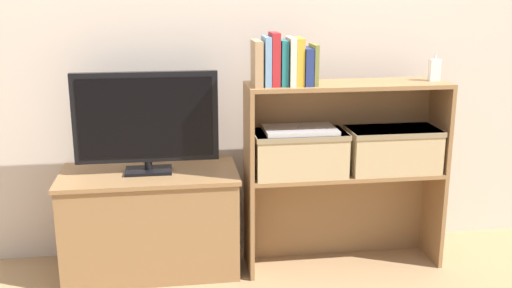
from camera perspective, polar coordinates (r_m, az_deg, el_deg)
ground_plane at (r=2.94m, az=0.37°, el=-12.87°), size 16.00×16.00×0.00m
wall_back at (r=3.05m, az=-0.86°, el=11.68°), size 10.00×0.05×2.40m
tv_stand at (r=3.00m, az=-9.96°, el=-7.23°), size 0.85×0.43×0.50m
tv at (r=2.85m, az=-10.42°, el=2.29°), size 0.67×0.14×0.48m
bookshelf_lower_tier at (r=3.08m, az=8.01°, el=-5.54°), size 0.97×0.26×0.49m
bookshelf_upper_tier at (r=2.95m, az=8.34°, el=2.88°), size 0.97×0.26×0.44m
book_tan at (r=2.73m, az=0.16°, el=7.70°), size 0.04×0.16×0.21m
book_skyblue at (r=2.73m, az=1.00°, el=7.89°), size 0.03×0.13×0.22m
book_crimson at (r=2.74m, az=1.76°, el=8.08°), size 0.04×0.12×0.24m
book_teal at (r=2.75m, az=2.58°, el=7.73°), size 0.03×0.13×0.21m
book_ivory at (r=2.76m, az=3.33°, el=7.86°), size 0.03×0.15×0.22m
book_mustard at (r=2.76m, az=4.04°, el=7.84°), size 0.04×0.13×0.21m
book_navy at (r=2.77m, az=4.85°, el=7.39°), size 0.04×0.14×0.17m
book_olive at (r=2.78m, az=5.51°, el=7.55°), size 0.02×0.14×0.19m
baby_monitor at (r=3.01m, az=16.63°, el=6.77°), size 0.05×0.04×0.13m
storage_basket_left at (r=2.86m, az=4.16°, el=-0.69°), size 0.44×0.23×0.21m
storage_basket_right at (r=2.99m, az=12.87°, el=-0.33°), size 0.44×0.23×0.21m
laptop at (r=2.84m, az=4.20°, el=1.37°), size 0.34×0.21×0.02m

